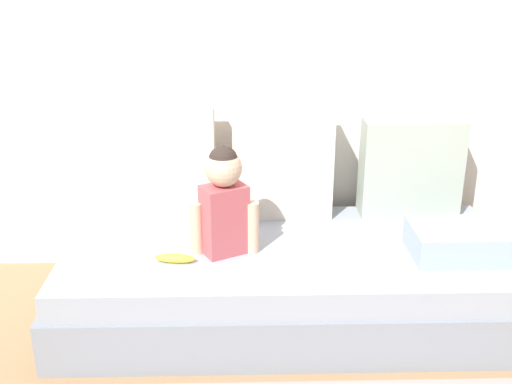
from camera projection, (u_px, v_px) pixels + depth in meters
name	position (u px, v px, depth m)	size (l,w,h in m)	color
ground_plane	(285.00, 313.00, 2.86)	(12.00, 12.00, 0.00)	#93704C
back_wall	(281.00, 21.00, 2.96)	(5.20, 0.10, 2.49)	silver
couch	(286.00, 280.00, 2.80)	(2.00, 0.90, 0.35)	gray
throw_pillow_left	(152.00, 162.00, 2.95)	(0.59, 0.16, 0.54)	beige
throw_pillow_center	(282.00, 164.00, 2.97)	(0.47, 0.16, 0.52)	beige
throw_pillow_right	(411.00, 168.00, 3.00)	(0.47, 0.16, 0.47)	#99A393
toddler	(224.00, 199.00, 2.59)	(0.29, 0.19, 0.47)	#B24C51
banana	(175.00, 258.00, 2.58)	(0.17, 0.04, 0.04)	yellow
folded_blanket	(458.00, 241.00, 2.63)	(0.40, 0.28, 0.12)	#8E9EB2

